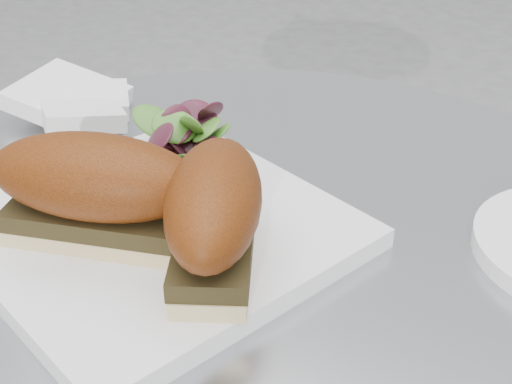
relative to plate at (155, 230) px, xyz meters
The scene contains 5 objects.
plate is the anchor object (origin of this frame).
sandwich_left 0.06m from the plate, 115.36° to the right, with size 0.17×0.12×0.08m.
sandwich_right 0.09m from the plate, 13.03° to the right, with size 0.13×0.15×0.08m.
salad 0.09m from the plate, 113.22° to the left, with size 0.10×0.10×0.05m, color #589430, non-canonical shape.
napkin 0.23m from the plate, 150.63° to the left, with size 0.13×0.13×0.02m, color white, non-canonical shape.
Camera 1 is at (0.25, -0.37, 1.05)m, focal length 50.00 mm.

